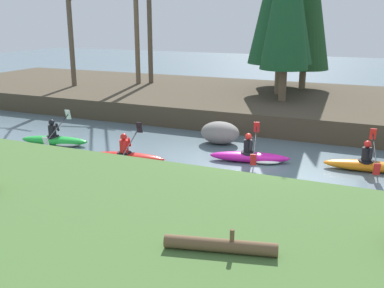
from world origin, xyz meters
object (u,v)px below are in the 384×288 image
at_px(kayaker_middle, 253,156).
at_px(driftwood_log, 220,245).
at_px(kayaker_trailing, 129,157).
at_px(kayaker_far_back, 57,140).
at_px(kayaker_lead, 368,164).
at_px(boulder_midstream, 220,133).

distance_m(kayaker_middle, driftwood_log, 7.77).
distance_m(kayaker_trailing, kayaker_far_back, 3.76).
height_order(kayaker_lead, driftwood_log, driftwood_log).
bearing_deg(kayaker_middle, kayaker_far_back, 174.16).
relative_size(kayaker_trailing, boulder_midstream, 1.83).
relative_size(kayaker_middle, kayaker_far_back, 1.00).
height_order(kayaker_lead, boulder_midstream, kayaker_lead).
relative_size(kayaker_lead, boulder_midstream, 1.83).
bearing_deg(kayaker_lead, boulder_midstream, 160.73).
xyz_separation_m(kayaker_trailing, driftwood_log, (5.39, -5.88, 0.77)).
height_order(kayaker_lead, kayaker_middle, same).
height_order(kayaker_trailing, kayaker_far_back, same).
bearing_deg(kayaker_trailing, kayaker_lead, 6.16).
distance_m(kayaker_lead, boulder_midstream, 5.61).
distance_m(kayaker_middle, kayaker_far_back, 7.59).
distance_m(kayaker_trailing, driftwood_log, 8.02).
bearing_deg(kayaker_middle, boulder_midstream, 123.12).
height_order(kayaker_middle, kayaker_far_back, same).
height_order(kayaker_far_back, driftwood_log, driftwood_log).
distance_m(kayaker_lead, kayaker_far_back, 11.29).
relative_size(kayaker_middle, boulder_midstream, 1.82).
distance_m(kayaker_far_back, boulder_midstream, 6.32).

